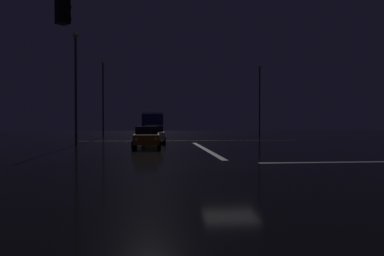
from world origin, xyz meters
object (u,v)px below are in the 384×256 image
(sedan_silver, at_px, (154,134))
(box_truck, at_px, (153,123))
(streetlamp_left_near, at_px, (76,81))
(streetlamp_right_far, at_px, (260,95))
(sedan_orange, at_px, (147,137))
(streetlamp_left_far, at_px, (103,93))
(sedan_green, at_px, (152,132))

(sedan_silver, height_order, box_truck, box_truck)
(sedan_silver, bearing_deg, streetlamp_left_near, -161.88)
(sedan_silver, relative_size, streetlamp_right_far, 0.47)
(sedan_orange, distance_m, streetlamp_left_far, 21.18)
(sedan_silver, height_order, sedan_green, same)
(sedan_orange, xyz_separation_m, streetlamp_left_far, (-5.87, 19.83, 4.61))
(sedan_orange, distance_m, streetlamp_right_far, 24.72)
(box_truck, distance_m, streetlamp_left_far, 7.27)
(box_truck, bearing_deg, sedan_orange, -90.91)
(sedan_orange, xyz_separation_m, sedan_silver, (0.50, 5.91, 0.00))
(streetlamp_left_far, bearing_deg, streetlamp_right_far, 0.00)
(streetlamp_left_near, height_order, streetlamp_right_far, streetlamp_right_far)
(sedan_orange, relative_size, streetlamp_left_near, 0.47)
(streetlamp_left_near, distance_m, streetlamp_right_far, 25.56)
(sedan_orange, xyz_separation_m, sedan_green, (0.21, 12.18, 0.00))
(sedan_orange, distance_m, streetlamp_left_near, 8.32)
(sedan_orange, bearing_deg, sedan_silver, 85.17)
(box_truck, height_order, streetlamp_left_near, streetlamp_left_near)
(streetlamp_left_near, bearing_deg, streetlamp_right_far, 38.75)
(sedan_silver, xyz_separation_m, streetlamp_right_far, (13.57, 13.92, 4.50))
(sedan_green, height_order, streetlamp_left_near, streetlamp_left_near)
(box_truck, distance_m, streetlamp_right_far, 14.27)
(sedan_silver, distance_m, streetlamp_right_far, 19.95)
(box_truck, xyz_separation_m, streetlamp_left_far, (-6.16, 1.05, 3.70))
(sedan_green, xyz_separation_m, box_truck, (0.09, 6.59, 0.91))
(streetlamp_left_near, height_order, streetlamp_left_far, streetlamp_left_far)
(sedan_silver, height_order, streetlamp_left_near, streetlamp_left_near)
(streetlamp_right_far, bearing_deg, sedan_orange, -125.36)
(streetlamp_left_near, bearing_deg, sedan_silver, 18.12)
(sedan_silver, bearing_deg, sedan_green, 92.63)
(sedan_silver, bearing_deg, sedan_orange, -94.83)
(box_truck, height_order, streetlamp_right_far, streetlamp_right_far)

